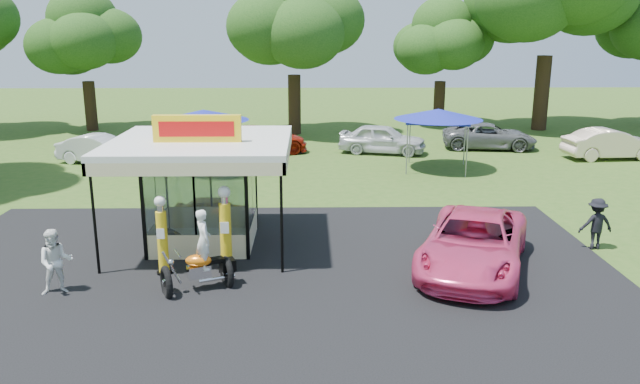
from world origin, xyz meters
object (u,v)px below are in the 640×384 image
at_px(gas_pump_right, 226,232).
at_px(tent_west, 204,116).
at_px(tent_east, 438,115).
at_px(gas_station_kiosk, 203,190).
at_px(bg_car_a, 101,149).
at_px(bg_car_c, 382,139).
at_px(pink_sedan, 474,243).
at_px(spectator_east_a, 596,224).
at_px(spectator_west, 56,262).
at_px(motorcycle, 202,258).
at_px(bg_car_b, 258,140).
at_px(bg_car_e, 611,144).
at_px(gas_pump_left, 162,237).
at_px(bg_car_d, 489,136).
at_px(kiosk_car, 215,210).

relative_size(gas_pump_right, tent_west, 0.59).
bearing_deg(tent_east, gas_station_kiosk, -131.35).
xyz_separation_m(bg_car_a, bg_car_c, (14.66, 2.34, 0.08)).
bearing_deg(pink_sedan, tent_west, 147.83).
bearing_deg(spectator_east_a, tent_east, -80.33).
height_order(gas_station_kiosk, spectator_west, gas_station_kiosk).
relative_size(gas_pump_right, spectator_east_a, 1.55).
xyz_separation_m(gas_station_kiosk, motorcycle, (0.51, -3.64, -0.90)).
xyz_separation_m(spectator_west, bg_car_b, (3.70, 18.58, -0.09)).
height_order(gas_station_kiosk, gas_pump_right, gas_station_kiosk).
height_order(gas_pump_right, bg_car_e, gas_pump_right).
bearing_deg(bg_car_b, bg_car_c, -109.81).
bearing_deg(bg_car_b, tent_west, 131.74).
distance_m(gas_pump_left, bg_car_a, 16.51).
bearing_deg(bg_car_c, bg_car_e, -83.67).
distance_m(bg_car_b, tent_west, 5.16).
height_order(spectator_east_a, tent_west, tent_west).
distance_m(tent_west, tent_east, 11.15).
bearing_deg(gas_station_kiosk, bg_car_d, 49.95).
height_order(gas_pump_left, bg_car_b, gas_pump_left).
relative_size(motorcycle, tent_west, 0.53).
height_order(spectator_west, bg_car_d, spectator_west).
xyz_separation_m(gas_station_kiosk, spectator_east_a, (12.17, -0.64, -0.97)).
bearing_deg(gas_station_kiosk, bg_car_a, 120.26).
distance_m(gas_pump_left, kiosk_car, 4.88).
height_order(bg_car_b, tent_west, tent_west).
bearing_deg(pink_sedan, gas_pump_left, -157.48).
distance_m(gas_pump_left, bg_car_d, 23.58).
bearing_deg(gas_pump_right, gas_station_kiosk, 112.03).
xyz_separation_m(kiosk_car, tent_west, (-1.66, 8.28, 2.21)).
bearing_deg(bg_car_c, bg_car_a, 113.70).
bearing_deg(pink_sedan, bg_car_b, 134.47).
bearing_deg(gas_pump_right, tent_east, 57.31).
height_order(bg_car_a, bg_car_b, bg_car_b).
relative_size(motorcycle, bg_car_c, 0.48).
xyz_separation_m(spectator_west, bg_car_d, (16.75, 19.99, -0.14)).
bearing_deg(spectator_east_a, bg_car_a, -37.66).
height_order(kiosk_car, bg_car_b, bg_car_b).
bearing_deg(pink_sedan, bg_car_c, 113.07).
bearing_deg(bg_car_b, tent_east, -134.95).
height_order(gas_pump_right, spectator_west, gas_pump_right).
height_order(spectator_east_a, tent_east, tent_east).
distance_m(bg_car_a, bg_car_e, 26.51).
distance_m(gas_pump_left, pink_sedan, 8.67).
bearing_deg(bg_car_b, motorcycle, 158.90).
distance_m(gas_pump_right, spectator_west, 4.39).
height_order(gas_station_kiosk, pink_sedan, gas_station_kiosk).
bearing_deg(bg_car_c, motorcycle, 174.44).
bearing_deg(gas_pump_left, bg_car_b, 85.84).
xyz_separation_m(kiosk_car, spectator_west, (-3.17, -6.04, 0.39)).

